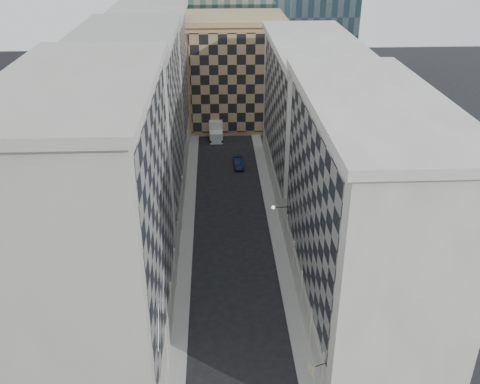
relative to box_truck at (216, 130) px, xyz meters
name	(u,v)px	position (x,y,z in m)	size (l,w,h in m)	color
sidewalk_west	(187,230)	(-3.67, -30.24, -1.23)	(1.50, 100.00, 0.15)	gray
sidewalk_east	(275,228)	(6.83, -30.24, -1.23)	(1.50, 100.00, 0.15)	gray
bldg_left_a	(98,229)	(-9.31, -49.24, 10.51)	(10.80, 22.80, 23.70)	#A39D93
bldg_left_b	(135,133)	(-9.31, -27.24, 10.01)	(10.80, 22.80, 22.70)	#9C9A91
bldg_left_c	(153,84)	(-9.30, -5.24, 9.52)	(10.80, 22.80, 21.70)	#A39D93
bldg_right_a	(362,214)	(12.45, -45.24, 9.01)	(10.80, 26.80, 20.70)	#B4AFA5
bldg_right_b	(310,117)	(12.47, -18.24, 8.54)	(10.80, 28.80, 19.70)	#B4AFA5
tan_block	(235,71)	(3.58, 7.66, 8.13)	(16.80, 14.80, 18.80)	tan
flagpoles_left	(161,308)	(-4.32, -54.24, 6.69)	(0.10, 6.33, 2.33)	gray
bracket_lamp	(275,207)	(5.95, -36.24, 4.89)	(1.98, 0.36, 0.36)	black
box_truck	(216,130)	(0.00, 0.00, 0.00)	(2.32, 5.52, 3.01)	silver
dark_car	(238,163)	(3.24, -12.20, -0.67)	(1.36, 3.91, 1.29)	#0D1A32
shop_sign	(312,369)	(6.53, -56.52, 2.52)	(1.29, 0.74, 0.85)	black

